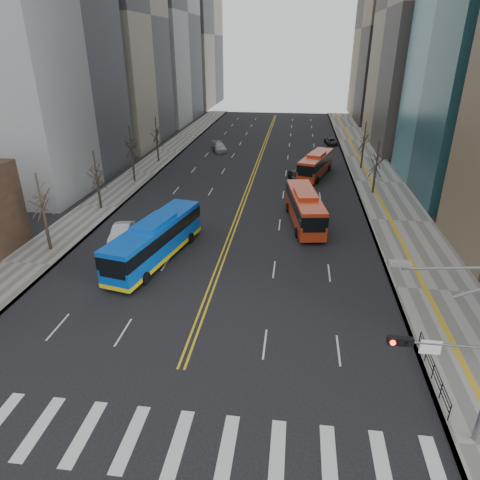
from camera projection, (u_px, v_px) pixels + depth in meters
The scene contains 16 objects.
ground at pixel (154, 441), 20.52m from camera, with size 220.00×220.00×0.00m, color black.
sidewalk_right at pixel (378, 182), 58.98m from camera, with size 7.00×130.00×0.15m, color slate.
sidewalk_left at pixel (141, 173), 63.01m from camera, with size 5.00×130.00×0.15m, color slate.
crosswalk at pixel (154, 441), 20.52m from camera, with size 26.70×4.00×0.01m.
centerline at pixel (259, 161), 70.10m from camera, with size 0.55×100.00×0.01m.
office_towers at pixel (269, 2), 72.30m from camera, with size 83.00×134.00×58.00m.
signal_mast at pixel (464, 358), 18.66m from camera, with size 5.37×0.37×9.39m.
pedestrian_railing at pixel (434, 369), 23.89m from camera, with size 0.06×6.06×1.02m.
street_trees at pixel (183, 160), 50.49m from camera, with size 35.20×47.20×7.60m.
blue_bus at pixel (155, 239), 37.17m from camera, with size 5.34×13.09×3.71m.
red_bus_near at pixel (305, 206), 44.62m from camera, with size 4.27×11.37×3.52m.
red_bus_far at pixel (316, 163), 61.07m from camera, with size 5.42×10.88×3.38m.
car_white at pixel (122, 233), 41.29m from camera, with size 1.62×4.64×1.53m, color silver.
car_dark_mid at pixel (295, 175), 59.81m from camera, with size 1.56×3.88×1.32m, color black.
car_silver at pixel (219, 147), 76.16m from camera, with size 2.05×5.04×1.46m, color #A5A6AA.
car_dark_far at pixel (331, 141), 81.20m from camera, with size 1.91×4.15×1.15m, color black.
Camera 1 is at (6.00, -13.97, 17.33)m, focal length 32.00 mm.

